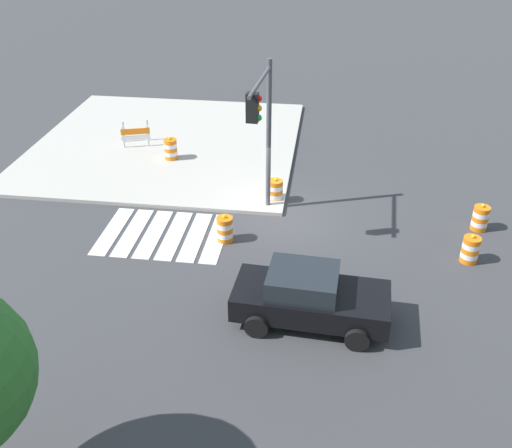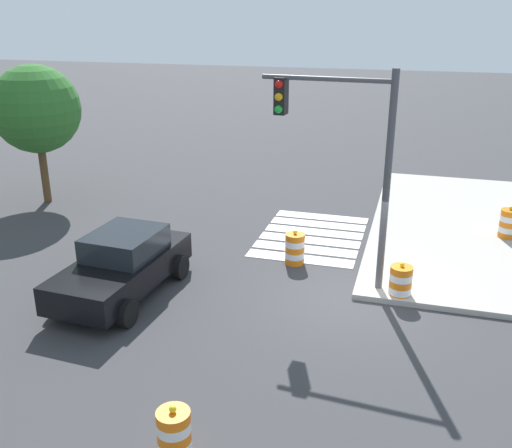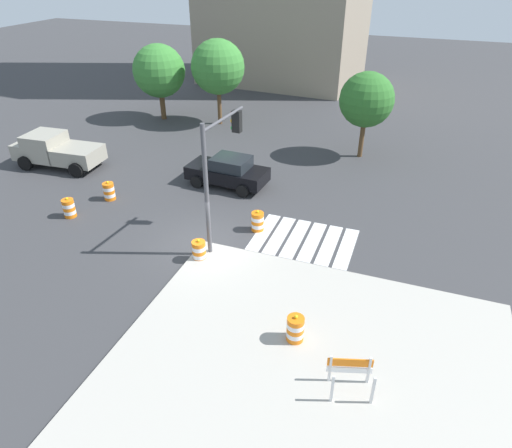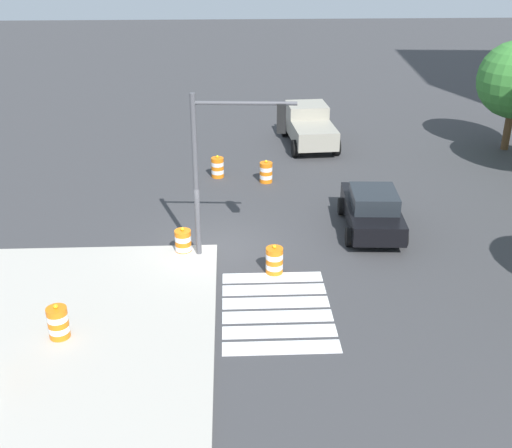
# 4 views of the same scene
# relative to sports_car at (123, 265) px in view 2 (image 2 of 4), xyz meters

# --- Properties ---
(ground_plane) EXTENTS (120.00, 120.00, 0.00)m
(ground_plane) POSITION_rel_sports_car_xyz_m (1.26, -5.69, -0.81)
(ground_plane) COLOR #38383A
(crosswalk_stripes) EXTENTS (4.35, 3.20, 0.02)m
(crosswalk_stripes) POSITION_rel_sports_car_xyz_m (5.26, -3.89, -0.80)
(crosswalk_stripes) COLOR silver
(crosswalk_stripes) RESTS_ON ground
(sports_car) EXTENTS (4.41, 2.35, 1.63)m
(sports_car) POSITION_rel_sports_car_xyz_m (0.00, 0.00, 0.00)
(sports_car) COLOR black
(sports_car) RESTS_ON ground
(traffic_barrel_near_corner) EXTENTS (0.56, 0.56, 1.02)m
(traffic_barrel_near_corner) POSITION_rel_sports_car_xyz_m (-5.03, -3.61, -0.36)
(traffic_barrel_near_corner) COLOR orange
(traffic_barrel_near_corner) RESTS_ON ground
(traffic_barrel_median_near) EXTENTS (0.56, 0.56, 1.02)m
(traffic_barrel_median_near) POSITION_rel_sports_car_xyz_m (3.06, -3.81, -0.36)
(traffic_barrel_median_near) COLOR orange
(traffic_barrel_median_near) RESTS_ON ground
(traffic_barrel_median_far) EXTENTS (0.56, 0.56, 1.02)m
(traffic_barrel_median_far) POSITION_rel_sports_car_xyz_m (1.64, -6.83, -0.36)
(traffic_barrel_median_far) COLOR orange
(traffic_barrel_median_far) RESTS_ON ground
(traffic_barrel_on_sidewalk) EXTENTS (0.56, 0.56, 1.02)m
(traffic_barrel_on_sidewalk) POSITION_rel_sports_car_xyz_m (6.56, -9.88, -0.21)
(traffic_barrel_on_sidewalk) COLOR orange
(traffic_barrel_on_sidewalk) RESTS_ON sidewalk_corner
(traffic_light_pole) EXTENTS (0.48, 3.29, 5.50)m
(traffic_light_pole) POSITION_rel_sports_car_xyz_m (1.94, -5.15, 3.10)
(traffic_light_pole) COLOR #4C4C51
(traffic_light_pole) RESTS_ON sidewalk_corner
(street_tree_streetside_near) EXTENTS (3.17, 3.17, 5.10)m
(street_tree_streetside_near) POSITION_rel_sports_car_xyz_m (6.03, 6.48, 2.68)
(street_tree_streetside_near) COLOR brown
(street_tree_streetside_near) RESTS_ON ground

